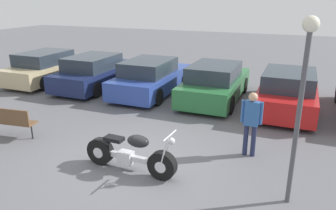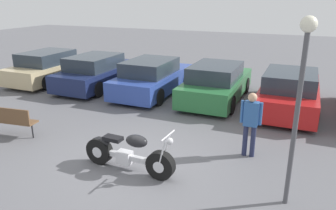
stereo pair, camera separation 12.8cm
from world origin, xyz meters
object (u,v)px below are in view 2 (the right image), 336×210
object	(u,v)px
parked_car_green	(216,83)
lamp_post	(301,82)
parked_car_red	(289,92)
person_standing	(251,120)
parked_car_navy	(98,72)
parked_car_blue	(152,78)
parked_car_champagne	(51,67)
park_bench	(10,119)
motorcycle	(128,154)

from	to	relation	value
parked_car_green	lamp_post	distance (m)	6.81
parked_car_red	person_standing	world-z (taller)	person_standing
parked_car_green	parked_car_red	xyz separation A→B (m)	(2.62, -0.16, 0.00)
parked_car_navy	person_standing	size ratio (longest dim) A/B	2.69
parked_car_navy	parked_car_blue	world-z (taller)	same
lamp_post	parked_car_navy	bearing A→B (deg)	145.13
parked_car_blue	lamp_post	world-z (taller)	lamp_post
parked_car_green	person_standing	xyz separation A→B (m)	(1.96, -4.18, 0.31)
parked_car_green	lamp_post	size ratio (longest dim) A/B	1.25
parked_car_champagne	person_standing	distance (m)	10.64
parked_car_navy	person_standing	world-z (taller)	person_standing
parked_car_red	lamp_post	distance (m)	5.99
person_standing	parked_car_navy	bearing A→B (deg)	150.78
parked_car_blue	lamp_post	xyz separation A→B (m)	(5.60, -5.75, 1.75)
parked_car_champagne	lamp_post	distance (m)	12.41
parked_car_red	parked_car_champagne	bearing A→B (deg)	179.76
parked_car_blue	park_bench	xyz separation A→B (m)	(-1.81, -5.48, -0.12)
motorcycle	parked_car_navy	xyz separation A→B (m)	(-4.80, 5.83, 0.24)
parked_car_navy	parked_car_blue	size ratio (longest dim) A/B	1.00
parked_car_blue	park_bench	world-z (taller)	parked_car_blue
lamp_post	motorcycle	bearing A→B (deg)	-178.35
parked_car_blue	parked_car_green	bearing A→B (deg)	2.80
parked_car_navy	person_standing	distance (m)	8.26
parked_car_blue	parked_car_green	xyz separation A→B (m)	(2.62, 0.13, 0.00)
parked_car_navy	lamp_post	xyz separation A→B (m)	(8.22, -5.73, 1.75)
lamp_post	parked_car_blue	bearing A→B (deg)	134.25
parked_car_red	person_standing	xyz separation A→B (m)	(-0.67, -4.02, 0.31)
parked_car_navy	lamp_post	world-z (taller)	lamp_post
parked_car_green	lamp_post	bearing A→B (deg)	-63.14
parked_car_red	lamp_post	world-z (taller)	lamp_post
park_bench	lamp_post	xyz separation A→B (m)	(7.41, -0.27, 1.86)
lamp_post	person_standing	world-z (taller)	lamp_post
parked_car_navy	parked_car_red	xyz separation A→B (m)	(7.87, -0.01, 0.00)
parked_car_champagne	parked_car_navy	bearing A→B (deg)	-0.64
parked_car_navy	parked_car_blue	xyz separation A→B (m)	(2.62, 0.02, 0.00)
parked_car_navy	motorcycle	bearing A→B (deg)	-50.52
parked_car_champagne	parked_car_red	world-z (taller)	same
parked_car_green	park_bench	world-z (taller)	parked_car_green
parked_car_blue	parked_car_green	distance (m)	2.63
parked_car_champagne	person_standing	bearing A→B (deg)	-22.44
parked_car_champagne	parked_car_green	world-z (taller)	same
parked_car_red	park_bench	xyz separation A→B (m)	(-7.06, -5.45, -0.12)
parked_car_champagne	park_bench	size ratio (longest dim) A/B	2.91
parked_car_champagne	parked_car_green	distance (m)	7.87
lamp_post	parked_car_green	bearing A→B (deg)	116.86
park_bench	lamp_post	size ratio (longest dim) A/B	0.43
motorcycle	lamp_post	world-z (taller)	lamp_post
motorcycle	parked_car_champagne	world-z (taller)	parked_car_champagne
parked_car_champagne	parked_car_blue	size ratio (longest dim) A/B	1.00
motorcycle	parked_car_green	bearing A→B (deg)	85.74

